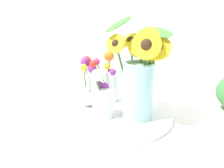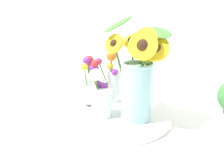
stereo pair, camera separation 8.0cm
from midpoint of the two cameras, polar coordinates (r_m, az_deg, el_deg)
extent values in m
plane|color=white|center=(0.76, -5.36, -11.07)|extent=(6.00, 6.00, 0.00)
cylinder|color=white|center=(0.84, -2.75, -7.41)|extent=(0.45, 0.45, 0.02)
cylinder|color=#9ED1D6|center=(0.74, 3.78, -2.14)|extent=(0.10, 0.10, 0.19)
torus|color=#9ED1D6|center=(0.72, 3.93, 5.18)|extent=(0.11, 0.11, 0.01)
cylinder|color=#427533|center=(0.71, 5.55, 1.62)|extent=(0.02, 0.07, 0.21)
cylinder|color=yellow|center=(0.65, 5.56, 10.11)|extent=(0.09, 0.04, 0.09)
sphere|color=#382314|center=(0.65, 5.56, 10.11)|extent=(0.04, 0.04, 0.04)
cylinder|color=#427533|center=(0.78, 2.70, 2.63)|extent=(0.06, 0.07, 0.22)
cylinder|color=yellow|center=(0.80, 1.92, 11.36)|extent=(0.07, 0.06, 0.06)
sphere|color=#382314|center=(0.80, 1.92, 11.36)|extent=(0.03, 0.03, 0.03)
cylinder|color=#427533|center=(0.70, 5.05, 2.57)|extent=(0.02, 0.01, 0.23)
cylinder|color=yellow|center=(0.68, 6.01, 11.90)|extent=(0.08, 0.05, 0.07)
sphere|color=#382314|center=(0.68, 6.01, 11.90)|extent=(0.03, 0.03, 0.03)
cylinder|color=#427533|center=(0.73, 6.64, 1.46)|extent=(0.05, 0.01, 0.20)
cylinder|color=yellow|center=(0.70, 8.61, 9.29)|extent=(0.10, 0.06, 0.09)
sphere|color=#382314|center=(0.70, 8.61, 9.29)|extent=(0.04, 0.04, 0.04)
cylinder|color=#427533|center=(0.75, 4.84, 2.26)|extent=(0.03, 0.03, 0.20)
cylinder|color=yellow|center=(0.75, 4.44, 9.92)|extent=(0.10, 0.07, 0.08)
sphere|color=#382314|center=(0.75, 4.44, 9.92)|extent=(0.04, 0.04, 0.04)
cylinder|color=#427533|center=(0.73, 0.35, 1.34)|extent=(0.07, 0.02, 0.23)
cylinder|color=yellow|center=(0.72, -2.26, 10.50)|extent=(0.08, 0.04, 0.08)
sphere|color=#382314|center=(0.72, -2.26, 10.50)|extent=(0.03, 0.03, 0.03)
cylinder|color=#427533|center=(0.73, 5.31, 0.42)|extent=(0.03, 0.06, 0.18)
cylinder|color=yellow|center=(0.73, 7.27, 8.07)|extent=(0.07, 0.06, 0.06)
sphere|color=#382314|center=(0.73, 7.27, 8.07)|extent=(0.03, 0.03, 0.03)
ellipsoid|color=#477F38|center=(0.74, 8.73, 13.26)|extent=(0.14, 0.12, 0.05)
ellipsoid|color=#477F38|center=(0.76, -1.38, 15.38)|extent=(0.09, 0.14, 0.07)
cylinder|color=white|center=(0.76, -5.32, -4.91)|extent=(0.07, 0.07, 0.10)
cylinder|color=#4C8438|center=(0.77, -5.04, -4.11)|extent=(0.01, 0.02, 0.08)
sphere|color=purple|center=(0.76, -5.04, -0.93)|extent=(0.04, 0.04, 0.04)
cylinder|color=#4C8438|center=(0.74, -5.99, -2.41)|extent=(0.03, 0.03, 0.11)
sphere|color=white|center=(0.72, -7.75, 1.61)|extent=(0.03, 0.03, 0.03)
cylinder|color=#4C8438|center=(0.77, -6.06, -2.95)|extent=(0.01, 0.01, 0.08)
sphere|color=purple|center=(0.76, -6.31, -0.09)|extent=(0.02, 0.02, 0.02)
cylinder|color=#4C8438|center=(0.75, -6.63, -2.40)|extent=(0.01, 0.01, 0.13)
sphere|color=white|center=(0.73, -6.98, 2.26)|extent=(0.04, 0.04, 0.04)
sphere|color=white|center=(0.87, -8.93, -3.62)|extent=(0.07, 0.07, 0.07)
cylinder|color=white|center=(0.85, -9.12, 0.37)|extent=(0.03, 0.03, 0.06)
cylinder|color=#4C8438|center=(0.87, -9.21, 1.66)|extent=(0.02, 0.03, 0.12)
sphere|color=red|center=(0.87, -9.39, 5.88)|extent=(0.04, 0.04, 0.04)
cylinder|color=#4C8438|center=(0.85, -9.15, 1.49)|extent=(0.03, 0.02, 0.12)
sphere|color=purple|center=(0.85, -9.87, 5.77)|extent=(0.03, 0.03, 0.03)
cylinder|color=#4C8438|center=(0.86, -8.42, 0.57)|extent=(0.03, 0.01, 0.14)
sphere|color=red|center=(0.84, -7.70, 5.15)|extent=(0.03, 0.03, 0.03)
cylinder|color=#4C8438|center=(0.83, -9.80, 0.46)|extent=(0.02, 0.04, 0.12)
sphere|color=yellow|center=(0.80, -10.29, 4.20)|extent=(0.03, 0.03, 0.03)
cylinder|color=#4C8438|center=(0.86, -8.56, 0.35)|extent=(0.02, 0.02, 0.11)
sphere|color=purple|center=(0.85, -7.92, 4.03)|extent=(0.04, 0.04, 0.04)
cylinder|color=white|center=(0.90, -2.57, -0.49)|extent=(0.06, 0.06, 0.13)
cylinder|color=#4C8438|center=(0.90, -2.67, 0.11)|extent=(0.02, 0.03, 0.10)
sphere|color=purple|center=(0.87, -2.50, 3.05)|extent=(0.03, 0.03, 0.03)
cylinder|color=#4C8438|center=(0.88, -4.99, 1.32)|extent=(0.03, 0.05, 0.14)
sphere|color=#C6337A|center=(0.85, -6.75, 5.81)|extent=(0.03, 0.03, 0.03)
cylinder|color=#4C8438|center=(0.89, -2.92, 0.88)|extent=(0.02, 0.03, 0.12)
sphere|color=yellow|center=(0.87, -3.84, 4.65)|extent=(0.03, 0.03, 0.03)
cylinder|color=#4C8438|center=(0.89, -3.14, 2.37)|extent=(0.01, 0.02, 0.16)
sphere|color=orange|center=(0.86, -3.44, 7.25)|extent=(0.04, 0.04, 0.04)
camera|label=1|loc=(0.04, -92.86, -0.89)|focal=35.00mm
camera|label=2|loc=(0.04, 87.14, 0.89)|focal=35.00mm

